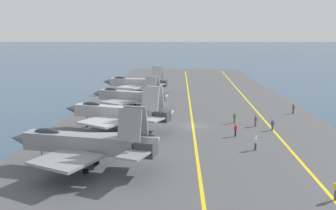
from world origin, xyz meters
TOP-DOWN VIEW (x-y plane):
  - ground_plane at (0.00, 0.00)m, footprint 2000.00×2000.00m
  - carrier_deck at (0.00, 0.00)m, footprint 200.80×43.47m
  - deck_stripe_foul_line at (0.00, -11.96)m, footprint 180.65×5.82m
  - deck_stripe_centerline at (0.00, 0.00)m, footprint 180.72×0.36m
  - parked_jet_nearest at (-18.85, 12.16)m, footprint 13.00×16.57m
  - parked_jet_second at (-2.95, 11.38)m, footprint 13.65×17.31m
  - parked_jet_third at (13.65, 12.17)m, footprint 12.71×15.77m
  - parked_jet_fourth at (32.16, 12.99)m, footprint 14.03×16.49m
  - crew_purple_vest at (-0.10, -9.70)m, footprint 0.45×0.45m
  - crew_blue_vest at (-2.31, -11.73)m, footprint 0.46×0.43m
  - crew_red_vest at (-5.82, -5.74)m, footprint 0.35×0.44m
  - crew_green_vest at (1.91, -6.74)m, footprint 0.31×0.41m
  - crew_white_vest at (-11.88, -7.27)m, footprint 0.43×0.33m
  - crew_brown_vest at (9.56, -18.46)m, footprint 0.27×0.38m
  - crew_yellow_vest at (-25.39, -11.29)m, footprint 0.46×0.45m

SIDE VIEW (x-z plane):
  - ground_plane at x=0.00m, z-range 0.00..0.00m
  - carrier_deck at x=0.00m, z-range 0.00..0.40m
  - deck_stripe_foul_line at x=0.00m, z-range 0.40..0.41m
  - deck_stripe_centerline at x=0.00m, z-range 0.40..0.41m
  - crew_blue_vest at x=-2.31m, z-range 0.48..2.13m
  - crew_red_vest at x=-5.82m, z-range 0.49..2.24m
  - crew_yellow_vest at x=-25.39m, z-range 0.49..2.26m
  - crew_purple_vest at x=-0.10m, z-range 0.49..2.27m
  - crew_green_vest at x=1.91m, z-range 0.49..2.28m
  - crew_white_vest at x=-11.88m, z-range 0.49..2.32m
  - crew_brown_vest at x=9.56m, z-range 0.49..2.32m
  - parked_jet_third at x=13.65m, z-range -0.38..6.03m
  - parked_jet_fourth at x=32.16m, z-range -0.39..6.53m
  - parked_jet_second at x=-2.95m, z-range -0.34..6.49m
  - parked_jet_nearest at x=-18.85m, z-range -0.26..6.63m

